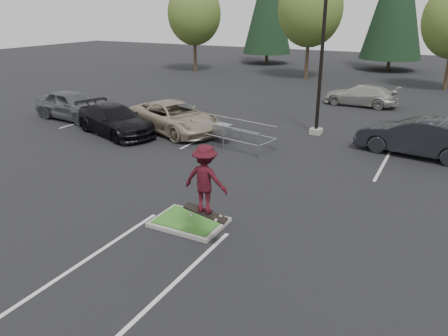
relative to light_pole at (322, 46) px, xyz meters
The scene contains 14 objects.
ground 12.85m from the light_pole, 92.39° to the right, with size 120.00×120.00×0.00m, color black.
grass_median 12.82m from the light_pole, 92.39° to the right, with size 2.20×1.60×0.16m.
stall_lines 7.74m from the light_pole, 107.24° to the right, with size 22.62×17.60×0.01m.
light_pole is the anchor object (origin of this frame).
decid_a 25.86m from the light_pole, 135.75° to the left, with size 5.44×5.44×8.91m.
decid_b 19.70m from the light_pole, 109.35° to the left, with size 5.89×5.89×9.64m.
conif_a 31.63m from the light_pole, 117.38° to the left, with size 5.72×5.72×13.00m.
cart_corral 6.47m from the light_pole, 131.59° to the right, with size 4.41×2.30×1.19m.
skateboarder 13.25m from the light_pole, 86.92° to the right, with size 1.26×0.77×2.12m.
car_l_tan 8.53m from the light_pole, 155.88° to the right, with size 2.71×5.88×1.64m, color gray.
car_l_black 11.45m from the light_pole, 152.45° to the right, with size 2.18×5.37×1.56m, color black.
car_l_grey 14.93m from the light_pole, 165.35° to the right, with size 2.05×5.11×1.74m, color #4D4F55.
car_r_charc 6.40m from the light_pole, 14.52° to the right, with size 1.85×5.31×1.75m, color black.
car_far_silver 9.37m from the light_pole, 86.03° to the left, with size 2.00×4.91×1.42m, color #ADADA8.
Camera 1 is at (6.67, -10.32, 6.39)m, focal length 35.00 mm.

